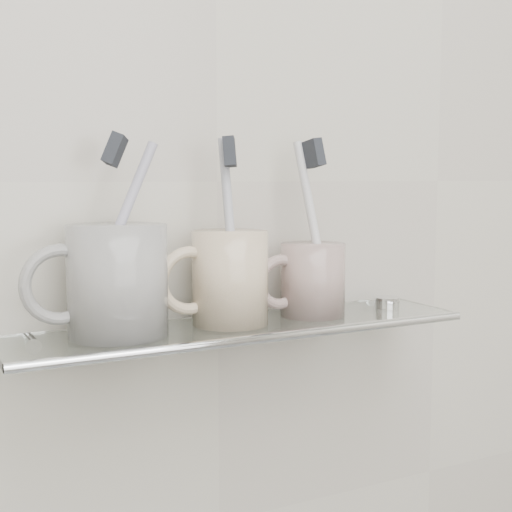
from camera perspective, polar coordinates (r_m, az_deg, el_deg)
wall_back at (r=0.80m, az=-3.13°, el=5.96°), size 2.50×0.00×2.50m
shelf_glass at (r=0.76m, az=-1.12°, el=-5.73°), size 0.50×0.12×0.01m
shelf_rail at (r=0.71m, az=0.90°, el=-6.57°), size 0.50×0.01×0.01m
bracket_left at (r=0.74m, az=-17.58°, el=-7.19°), size 0.02×0.03×0.02m
bracket_right at (r=0.91m, az=9.49°, el=-4.51°), size 0.02×0.03×0.02m
mug_left at (r=0.71m, az=-11.01°, el=-1.94°), size 0.12×0.12×0.11m
mug_left_handle at (r=0.69m, az=-15.36°, el=-2.21°), size 0.08×0.01×0.08m
toothbrush_left at (r=0.70m, az=-11.09°, el=1.81°), size 0.09×0.02×0.18m
bristles_left at (r=0.70m, az=-11.23°, el=8.34°), size 0.03×0.03×0.04m
mug_center at (r=0.75m, az=-2.09°, el=-1.75°), size 0.08×0.08×0.10m
mug_center_handle at (r=0.73m, az=-5.35°, el=-1.97°), size 0.07×0.01×0.07m
toothbrush_center at (r=0.75m, az=-2.10°, el=2.17°), size 0.02×0.04×0.19m
bristles_center at (r=0.74m, az=-2.13°, el=8.33°), size 0.02×0.03×0.03m
mug_right at (r=0.80m, az=4.57°, el=-1.89°), size 0.08×0.08×0.08m
mug_right_handle at (r=0.78m, az=1.93°, el=-2.10°), size 0.06×0.01×0.06m
toothbrush_right at (r=0.79m, az=4.60°, el=2.42°), size 0.03×0.04×0.19m
bristles_right at (r=0.79m, az=4.66°, el=8.19°), size 0.02×0.03×0.03m
chrome_cap at (r=0.87m, az=10.40°, el=-3.66°), size 0.03×0.03×0.01m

